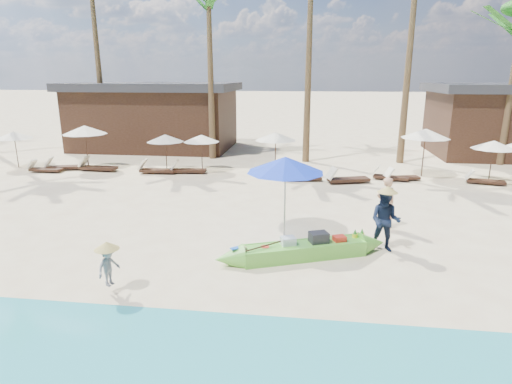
# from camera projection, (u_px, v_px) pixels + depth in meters

# --- Properties ---
(ground) EXTENTS (240.00, 240.00, 0.00)m
(ground) POSITION_uv_depth(u_px,v_px,m) (215.00, 261.00, 11.41)
(ground) COLOR beige
(ground) RESTS_ON ground
(green_canoe) EXTENTS (5.17, 2.34, 0.69)m
(green_canoe) POSITION_uv_depth(u_px,v_px,m) (303.00, 250.00, 11.59)
(green_canoe) COLOR #5FBC39
(green_canoe) RESTS_ON ground
(tourist) EXTENTS (0.72, 0.57, 1.71)m
(tourist) POSITION_uv_depth(u_px,v_px,m) (385.00, 203.00, 13.63)
(tourist) COLOR tan
(tourist) RESTS_ON ground
(vendor_green) EXTENTS (1.03, 0.91, 1.76)m
(vendor_green) POSITION_uv_depth(u_px,v_px,m) (385.00, 221.00, 11.91)
(vendor_green) COLOR #121C33
(vendor_green) RESTS_ON ground
(vendor_yellow) EXTENTS (0.53, 0.69, 0.94)m
(vendor_yellow) POSITION_uv_depth(u_px,v_px,m) (109.00, 266.00, 9.62)
(vendor_yellow) COLOR gray
(vendor_yellow) RESTS_ON ground
(blue_umbrella) EXTENTS (2.32, 2.32, 2.50)m
(blue_umbrella) POSITION_uv_depth(u_px,v_px,m) (285.00, 165.00, 12.58)
(blue_umbrella) COLOR #99999E
(blue_umbrella) RESTS_ON ground
(resort_parasol_2) EXTENTS (1.87, 1.87, 1.93)m
(resort_parasol_2) POSITION_uv_depth(u_px,v_px,m) (14.00, 135.00, 22.49)
(resort_parasol_2) COLOR #392217
(resort_parasol_2) RESTS_ON ground
(resort_parasol_3) EXTENTS (2.23, 2.23, 2.29)m
(resort_parasol_3) POSITION_uv_depth(u_px,v_px,m) (85.00, 130.00, 21.96)
(resort_parasol_3) COLOR #392217
(resort_parasol_3) RESTS_ON ground
(lounger_3_left) EXTENTS (1.69, 0.53, 0.57)m
(lounger_3_left) POSITION_uv_depth(u_px,v_px,m) (44.00, 169.00, 21.77)
(lounger_3_left) COLOR #392217
(lounger_3_left) RESTS_ON ground
(lounger_3_right) EXTENTS (1.92, 1.04, 0.62)m
(lounger_3_right) POSITION_uv_depth(u_px,v_px,m) (62.00, 166.00, 22.25)
(lounger_3_right) COLOR #392217
(lounger_3_right) RESTS_ON ground
(resort_parasol_4) EXTENTS (1.86, 1.86, 1.91)m
(resort_parasol_4) POSITION_uv_depth(u_px,v_px,m) (165.00, 138.00, 21.49)
(resort_parasol_4) COLOR #392217
(resort_parasol_4) RESTS_ON ground
(lounger_4_left) EXTENTS (1.99, 0.71, 0.66)m
(lounger_4_left) POSITION_uv_depth(u_px,v_px,m) (96.00, 167.00, 22.06)
(lounger_4_left) COLOR #392217
(lounger_4_left) RESTS_ON ground
(lounger_4_right) EXTENTS (1.87, 0.63, 0.63)m
(lounger_4_right) POSITION_uv_depth(u_px,v_px,m) (155.00, 169.00, 21.48)
(lounger_4_right) COLOR #392217
(lounger_4_right) RESTS_ON ground
(resort_parasol_5) EXTENTS (1.83, 1.83, 1.88)m
(resort_parasol_5) POSITION_uv_depth(u_px,v_px,m) (201.00, 138.00, 21.63)
(resort_parasol_5) COLOR #392217
(resort_parasol_5) RESTS_ON ground
(lounger_5_left) EXTENTS (1.81, 0.72, 0.60)m
(lounger_5_left) POSITION_uv_depth(u_px,v_px,m) (187.00, 169.00, 21.52)
(lounger_5_left) COLOR #392217
(lounger_5_left) RESTS_ON ground
(resort_parasol_6) EXTENTS (2.04, 2.04, 2.10)m
(resort_parasol_6) POSITION_uv_depth(u_px,v_px,m) (276.00, 136.00, 20.94)
(resort_parasol_6) COLOR #392217
(resort_parasol_6) RESTS_ON ground
(lounger_6_left) EXTENTS (1.76, 0.75, 0.58)m
(lounger_6_left) POSITION_uv_depth(u_px,v_px,m) (301.00, 177.00, 19.99)
(lounger_6_left) COLOR #392217
(lounger_6_left) RESTS_ON ground
(lounger_6_right) EXTENTS (2.08, 1.19, 0.68)m
(lounger_6_right) POSITION_uv_depth(u_px,v_px,m) (345.00, 178.00, 19.56)
(lounger_6_right) COLOR #392217
(lounger_6_right) RESTS_ON ground
(resort_parasol_7) EXTENTS (2.26, 2.26, 2.33)m
(resort_parasol_7) POSITION_uv_depth(u_px,v_px,m) (426.00, 133.00, 20.37)
(resort_parasol_7) COLOR #392217
(resort_parasol_7) RESTS_ON ground
(lounger_7_left) EXTENTS (1.75, 0.96, 0.57)m
(lounger_7_left) POSITION_uv_depth(u_px,v_px,m) (388.00, 176.00, 20.17)
(lounger_7_left) COLOR #392217
(lounger_7_left) RESTS_ON ground
(lounger_7_right) EXTENTS (1.73, 0.91, 0.56)m
(lounger_7_right) POSITION_uv_depth(u_px,v_px,m) (400.00, 177.00, 20.04)
(lounger_7_right) COLOR #392217
(lounger_7_right) RESTS_ON ground
(resort_parasol_8) EXTENTS (1.90, 1.90, 1.96)m
(resort_parasol_8) POSITION_uv_depth(u_px,v_px,m) (494.00, 145.00, 19.17)
(resort_parasol_8) COLOR #392217
(resort_parasol_8) RESTS_ON ground
(lounger_8_left) EXTENTS (1.74, 0.87, 0.57)m
(lounger_8_left) POSITION_uv_depth(u_px,v_px,m) (483.00, 180.00, 19.42)
(lounger_8_left) COLOR #392217
(lounger_8_left) RESTS_ON ground
(palm_3) EXTENTS (2.08, 2.08, 10.52)m
(palm_3) POSITION_uv_depth(u_px,v_px,m) (209.00, 3.00, 23.20)
(palm_3) COLOR brown
(palm_3) RESTS_ON ground
(pavilion_west) EXTENTS (10.80, 6.60, 4.30)m
(pavilion_west) POSITION_uv_depth(u_px,v_px,m) (155.00, 115.00, 28.55)
(pavilion_west) COLOR #392217
(pavilion_west) RESTS_ON ground
(pavilion_east) EXTENTS (8.80, 6.60, 4.30)m
(pavilion_east) POSITION_uv_depth(u_px,v_px,m) (505.00, 119.00, 25.82)
(pavilion_east) COLOR #392217
(pavilion_east) RESTS_ON ground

